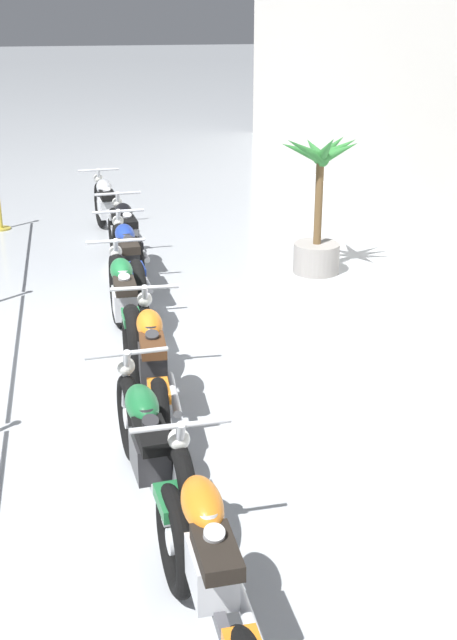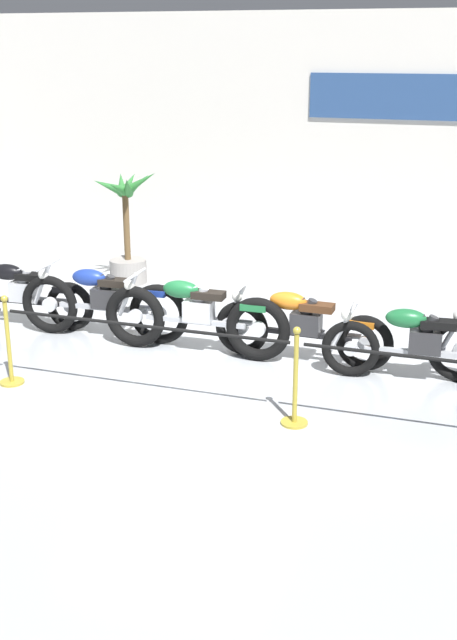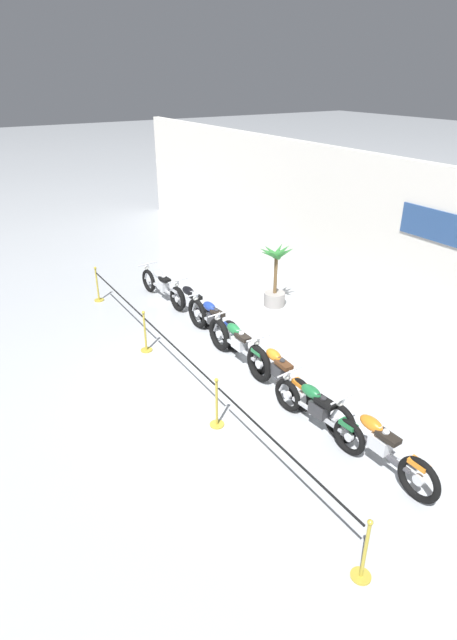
{
  "view_description": "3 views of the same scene",
  "coord_description": "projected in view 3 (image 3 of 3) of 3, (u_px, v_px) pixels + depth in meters",
  "views": [
    {
      "loc": [
        7.42,
        0.1,
        3.3
      ],
      "look_at": [
        1.02,
        1.36,
        0.7
      ],
      "focal_mm": 45.0,
      "sensor_mm": 36.0,
      "label": 1
    },
    {
      "loc": [
        3.34,
        -8.27,
        3.69
      ],
      "look_at": [
        0.49,
        0.36,
        0.55
      ],
      "focal_mm": 45.0,
      "sensor_mm": 36.0,
      "label": 2
    },
    {
      "loc": [
        8.22,
        -4.85,
        6.03
      ],
      "look_at": [
        -0.67,
        0.69,
        0.8
      ],
      "focal_mm": 28.0,
      "sensor_mm": 36.0,
      "label": 3
    }
  ],
  "objects": [
    {
      "name": "motorcycle_orange_4",
      "position": [
        278.0,
        372.0,
        10.34
      ],
      "size": [
        2.23,
        0.62,
        0.92
      ],
      "color": "black",
      "rests_on": "ground"
    },
    {
      "name": "stanchion_far_right",
      "position": [
        364.0,
        558.0,
        6.48
      ],
      "size": [
        0.28,
        0.28,
        1.05
      ],
      "color": "gold",
      "rests_on": "ground"
    },
    {
      "name": "motorcycle_green_3",
      "position": [
        238.0,
        345.0,
        11.27
      ],
      "size": [
        2.43,
        0.62,
        0.98
      ],
      "color": "black",
      "rests_on": "ground"
    },
    {
      "name": "potted_palm_left_of_row",
      "position": [
        275.0,
        278.0,
        13.97
      ],
      "size": [
        1.13,
        1.03,
        1.88
      ],
      "color": "gray",
      "rests_on": "ground"
    },
    {
      "name": "motorcycle_orange_6",
      "position": [
        377.0,
        444.0,
        8.28
      ],
      "size": [
        2.44,
        0.62,
        0.96
      ],
      "color": "black",
      "rests_on": "ground"
    },
    {
      "name": "motorcycle_black_1",
      "position": [
        192.0,
        303.0,
        13.38
      ],
      "size": [
        2.12,
        0.62,
        0.92
      ],
      "color": "black",
      "rests_on": "ground"
    },
    {
      "name": "ground_plane",
      "position": [
        218.0,
        370.0,
        11.23
      ],
      "size": [
        120.0,
        120.0,
        0.0
      ],
      "primitive_type": "plane",
      "color": "#B2B7BC"
    },
    {
      "name": "motorcycle_silver_0",
      "position": [
        162.0,
        286.0,
        14.44
      ],
      "size": [
        2.38,
        0.62,
        0.93
      ],
      "color": "black",
      "rests_on": "ground"
    },
    {
      "name": "stanchion_mid_right",
      "position": [
        217.0,
        410.0,
        9.33
      ],
      "size": [
        0.28,
        0.28,
        1.05
      ],
      "color": "gold",
      "rests_on": "ground"
    },
    {
      "name": "stanchion_far_left",
      "position": [
        151.0,
        330.0,
        11.39
      ],
      "size": [
        10.59,
        0.28,
        1.05
      ],
      "color": "gold",
      "rests_on": "ground"
    },
    {
      "name": "back_wall",
      "position": [
        390.0,
        243.0,
        12.7
      ],
      "size": [
        28.0,
        0.29,
        4.2
      ],
      "color": "silver",
      "rests_on": "ground"
    },
    {
      "name": "motorcycle_green_5",
      "position": [
        317.0,
        409.0,
        9.17
      ],
      "size": [
        2.24,
        0.62,
        0.92
      ],
      "color": "black",
      "rests_on": "ground"
    },
    {
      "name": "motorcycle_blue_2",
      "position": [
        214.0,
        321.0,
        12.35
      ],
      "size": [
        2.34,
        0.62,
        0.98
      ],
      "color": "black",
      "rests_on": "ground"
    },
    {
      "name": "stanchion_mid_left",
      "position": [
        145.0,
        337.0,
        11.86
      ],
      "size": [
        0.28,
        0.28,
        1.05
      ],
      "color": "gold",
      "rests_on": "ground"
    }
  ]
}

